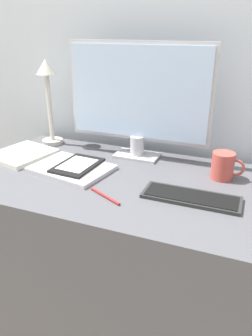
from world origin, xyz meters
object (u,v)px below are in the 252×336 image
at_px(ereader, 77,165).
at_px(notebook, 23,154).
at_px(laptop, 72,168).
at_px(desk_lamp, 48,91).
at_px(coffee_mug, 223,166).
at_px(pen, 105,196).
at_px(monitor, 138,98).
at_px(keyboard, 191,197).

relative_size(ereader, notebook, 0.76).
relative_size(laptop, ereader, 1.56).
height_order(desk_lamp, coffee_mug, desk_lamp).
bearing_deg(ereader, desk_lamp, 139.00).
distance_m(ereader, pen, 0.25).
bearing_deg(ereader, notebook, 172.22).
xyz_separation_m(monitor, coffee_mug, (0.37, -0.09, -0.20)).
bearing_deg(coffee_mug, pen, -139.41).
xyz_separation_m(notebook, pen, (0.48, -0.20, -0.01)).
bearing_deg(monitor, ereader, -127.25).
bearing_deg(coffee_mug, notebook, -173.57).
bearing_deg(desk_lamp, notebook, -98.28).
bearing_deg(keyboard, ereader, 171.78).
bearing_deg(monitor, laptop, -129.30).
relative_size(keyboard, laptop, 0.98).
bearing_deg(pen, laptop, 144.93).
xyz_separation_m(laptop, coffee_mug, (0.55, 0.14, 0.04)).
distance_m(monitor, laptop, 0.38).
height_order(monitor, laptop, monitor).
relative_size(monitor, desk_lamp, 1.55).
height_order(desk_lamp, pen, desk_lamp).
bearing_deg(pen, monitor, 93.64).
distance_m(laptop, ereader, 0.03).
xyz_separation_m(ereader, coffee_mug, (0.53, 0.13, 0.03)).
xyz_separation_m(monitor, pen, (0.02, -0.38, -0.25)).
bearing_deg(notebook, desk_lamp, 81.72).
height_order(notebook, coffee_mug, coffee_mug).
bearing_deg(desk_lamp, keyboard, -22.29).
bearing_deg(coffee_mug, monitor, 166.55).
relative_size(ereader, pen, 1.52).
height_order(monitor, keyboard, monitor).
distance_m(keyboard, coffee_mug, 0.22).
distance_m(keyboard, laptop, 0.48).
distance_m(monitor, pen, 0.45).
relative_size(keyboard, pen, 2.32).
bearing_deg(laptop, keyboard, -6.70).
height_order(keyboard, desk_lamp, desk_lamp).
xyz_separation_m(ereader, notebook, (-0.29, 0.04, -0.01)).
bearing_deg(keyboard, coffee_mug, 69.53).
height_order(laptop, notebook, notebook).
height_order(notebook, pen, notebook).
bearing_deg(pen, coffee_mug, 40.59).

